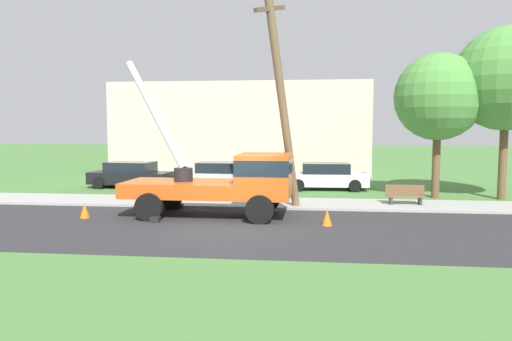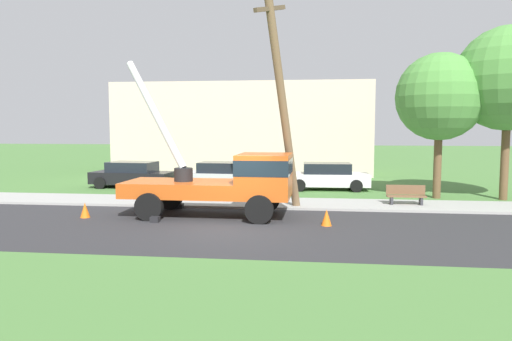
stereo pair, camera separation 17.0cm
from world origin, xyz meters
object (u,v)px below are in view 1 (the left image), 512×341
at_px(park_bench, 405,195).
at_px(roadside_tree_near, 507,79).
at_px(roadside_tree_far, 438,97).
at_px(utility_truck, 230,179).
at_px(leaning_utility_pole, 281,96).
at_px(traffic_cone_ahead, 327,217).
at_px(parked_sedan_white, 326,176).
at_px(traffic_cone_behind, 85,210).
at_px(parked_sedan_black, 131,175).
at_px(parked_sedan_silver, 221,175).

bearing_deg(park_bench, roadside_tree_near, 27.66).
height_order(roadside_tree_near, roadside_tree_far, roadside_tree_near).
relative_size(utility_truck, leaning_utility_pole, 0.77).
relative_size(traffic_cone_ahead, parked_sedan_white, 0.13).
bearing_deg(parked_sedan_white, roadside_tree_near, -18.41).
height_order(leaning_utility_pole, park_bench, leaning_utility_pole).
relative_size(traffic_cone_ahead, traffic_cone_behind, 1.00).
distance_m(traffic_cone_behind, roadside_tree_near, 18.92).
relative_size(parked_sedan_white, roadside_tree_near, 0.57).
relative_size(parked_sedan_black, parked_sedan_silver, 1.01).
distance_m(leaning_utility_pole, parked_sedan_white, 8.16).
height_order(traffic_cone_behind, roadside_tree_near, roadside_tree_near).
bearing_deg(parked_sedan_silver, roadside_tree_far, -12.48).
xyz_separation_m(utility_truck, parked_sedan_white, (3.76, 8.23, -0.70)).
distance_m(utility_truck, roadside_tree_near, 13.61).
distance_m(leaning_utility_pole, traffic_cone_ahead, 5.26).
relative_size(traffic_cone_behind, parked_sedan_silver, 0.12).
relative_size(traffic_cone_behind, roadside_tree_near, 0.07).
xyz_separation_m(roadside_tree_near, roadside_tree_far, (-2.91, 0.14, -0.79)).
height_order(traffic_cone_behind, roadside_tree_far, roadside_tree_far).
distance_m(leaning_utility_pole, park_bench, 6.78).
bearing_deg(utility_truck, traffic_cone_behind, -170.24).
xyz_separation_m(parked_sedan_white, park_bench, (3.17, -5.16, -0.25)).
bearing_deg(roadside_tree_near, utility_truck, -154.54).
bearing_deg(roadside_tree_near, parked_sedan_white, 161.59).
distance_m(traffic_cone_ahead, parked_sedan_white, 9.54).
bearing_deg(parked_sedan_silver, roadside_tree_near, -10.44).
bearing_deg(leaning_utility_pole, roadside_tree_near, 23.47).
height_order(traffic_cone_ahead, parked_sedan_silver, parked_sedan_silver).
bearing_deg(utility_truck, parked_sedan_white, 65.44).
bearing_deg(utility_truck, leaning_utility_pole, 35.18).
distance_m(parked_sedan_black, roadside_tree_far, 16.29).
xyz_separation_m(utility_truck, roadside_tree_far, (8.80, 5.72, 3.29)).
bearing_deg(roadside_tree_near, traffic_cone_behind, -159.10).
bearing_deg(traffic_cone_behind, parked_sedan_black, 100.25).
relative_size(roadside_tree_near, roadside_tree_far, 1.17).
xyz_separation_m(parked_sedan_black, parked_sedan_silver, (4.99, 0.26, 0.00)).
relative_size(park_bench, roadside_tree_far, 0.24).
height_order(traffic_cone_behind, parked_sedan_silver, parked_sedan_silver).
relative_size(traffic_cone_behind, parked_sedan_black, 0.12).
xyz_separation_m(parked_sedan_white, roadside_tree_far, (5.04, -2.51, 3.99)).
distance_m(traffic_cone_behind, parked_sedan_white, 12.86).
distance_m(park_bench, roadside_tree_near, 7.38).
bearing_deg(utility_truck, traffic_cone_ahead, -20.13).
relative_size(parked_sedan_silver, roadside_tree_far, 0.67).
relative_size(utility_truck, parked_sedan_silver, 1.50).
height_order(traffic_cone_behind, parked_sedan_white, parked_sedan_white).
xyz_separation_m(traffic_cone_behind, parked_sedan_silver, (3.42, 8.99, 0.43)).
height_order(parked_sedan_white, roadside_tree_far, roadside_tree_far).
height_order(parked_sedan_silver, parked_sedan_white, same).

